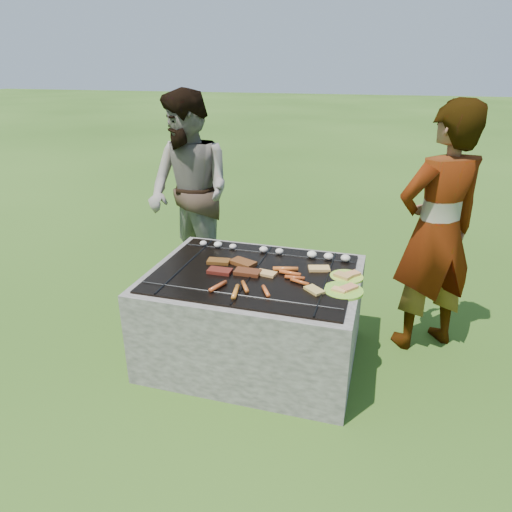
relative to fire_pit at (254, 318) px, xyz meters
The scene contains 10 objects.
lawn 0.28m from the fire_pit, ahead, with size 60.00×60.00×0.00m, color #254711.
fire_pit is the anchor object (origin of this frame).
mushrooms 0.49m from the fire_pit, 73.47° to the left, with size 1.06×0.06×0.05m.
pork_slabs 0.37m from the fire_pit, behind, with size 0.39×0.28×0.02m.
sausages 0.38m from the fire_pit, 49.08° to the right, with size 0.54×0.49×0.03m.
bread_on_grate 0.45m from the fire_pit, ahead, with size 0.45×0.42×0.02m.
plate_far 0.66m from the fire_pit, 10.25° to the left, with size 0.26×0.26×0.03m.
plate_near 0.66m from the fire_pit, ahead, with size 0.24×0.24×0.03m.
cook 1.29m from the fire_pit, 24.08° to the left, with size 0.60×0.39×1.63m, color #9F9585.
bystander 1.33m from the fire_pit, 132.22° to the left, with size 0.80×0.62×1.64m, color gray.
Camera 1 is at (0.73, -2.46, 1.80)m, focal length 32.00 mm.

